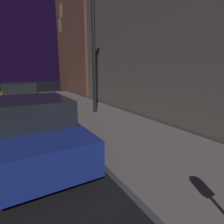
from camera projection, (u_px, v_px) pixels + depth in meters
name	position (u px, v px, depth m)	size (l,w,h in m)	color
car_blue	(33.00, 128.00, 4.30)	(2.01, 4.12, 1.43)	navy
car_yellow_cab	(19.00, 95.00, 10.20)	(2.06, 4.48, 1.43)	gold
street_lamp	(93.00, 28.00, 7.70)	(0.44, 0.44, 5.59)	black
building_far	(110.00, 28.00, 17.39)	(8.18, 7.93, 12.14)	brown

